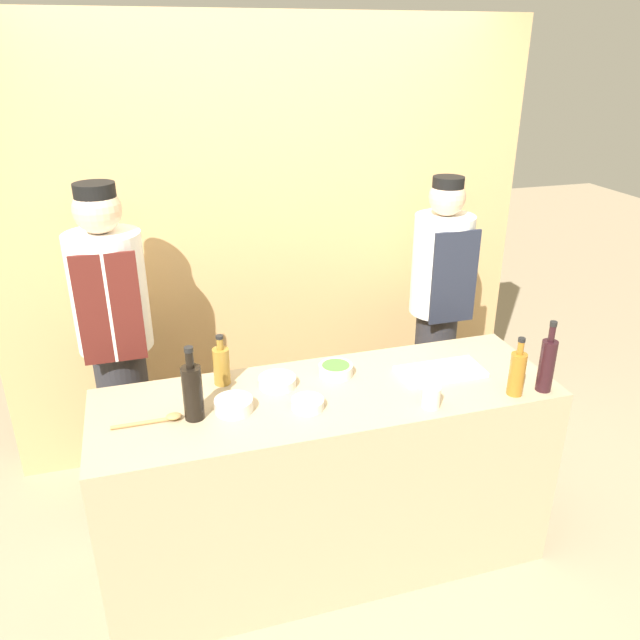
{
  "coord_description": "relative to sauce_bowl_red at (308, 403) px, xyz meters",
  "views": [
    {
      "loc": [
        -0.68,
        -2.17,
        2.25
      ],
      "look_at": [
        0.0,
        0.13,
        1.18
      ],
      "focal_mm": 35.0,
      "sensor_mm": 36.0,
      "label": 1
    }
  ],
  "objects": [
    {
      "name": "sauce_bowl_white",
      "position": [
        -0.29,
        0.07,
        0.01
      ],
      "size": [
        0.15,
        0.15,
        0.05
      ],
      "color": "silver",
      "rests_on": "counter"
    },
    {
      "name": "cup_cream",
      "position": [
        0.48,
        -0.13,
        0.02
      ],
      "size": [
        0.07,
        0.07,
        0.09
      ],
      "color": "silver",
      "rests_on": "counter"
    },
    {
      "name": "bottle_vinegar",
      "position": [
        -0.3,
        0.3,
        0.07
      ],
      "size": [
        0.07,
        0.07,
        0.23
      ],
      "color": "olive",
      "rests_on": "counter"
    },
    {
      "name": "sauce_bowl_red",
      "position": [
        0.0,
        0.0,
        0.0
      ],
      "size": [
        0.13,
        0.13,
        0.04
      ],
      "color": "silver",
      "rests_on": "counter"
    },
    {
      "name": "cabinet_wall",
      "position": [
        0.12,
        1.24,
        0.27
      ],
      "size": [
        2.94,
        0.18,
        2.4
      ],
      "color": "tan",
      "rests_on": "ground_plane"
    },
    {
      "name": "sauce_bowl_green",
      "position": [
        0.19,
        0.23,
        0.0
      ],
      "size": [
        0.15,
        0.15,
        0.05
      ],
      "color": "silver",
      "rests_on": "counter"
    },
    {
      "name": "wooden_spoon",
      "position": [
        -0.58,
        0.07,
        -0.01
      ],
      "size": [
        0.27,
        0.05,
        0.03
      ],
      "color": "#B2844C",
      "rests_on": "counter"
    },
    {
      "name": "bottle_wine",
      "position": [
        0.99,
        -0.15,
        0.1
      ],
      "size": [
        0.07,
        0.07,
        0.32
      ],
      "color": "black",
      "rests_on": "counter"
    },
    {
      "name": "chef_left",
      "position": [
        -0.73,
        0.78,
        -0.0
      ],
      "size": [
        0.35,
        0.35,
        1.7
      ],
      "color": "#28282D",
      "rests_on": "ground_plane"
    },
    {
      "name": "chef_right",
      "position": [
        0.97,
        0.78,
        -0.04
      ],
      "size": [
        0.32,
        0.32,
        1.63
      ],
      "color": "#28282D",
      "rests_on": "ground_plane"
    },
    {
      "name": "sauce_bowl_orange",
      "position": [
        -0.08,
        0.21,
        0.0
      ],
      "size": [
        0.16,
        0.16,
        0.04
      ],
      "color": "silver",
      "rests_on": "counter"
    },
    {
      "name": "bottle_soy",
      "position": [
        -0.44,
        0.06,
        0.1
      ],
      "size": [
        0.08,
        0.08,
        0.31
      ],
      "color": "black",
      "rests_on": "counter"
    },
    {
      "name": "ground_plane",
      "position": [
        0.12,
        0.09,
        -0.93
      ],
      "size": [
        14.0,
        14.0,
        0.0
      ],
      "primitive_type": "plane",
      "color": "tan"
    },
    {
      "name": "bottle_amber",
      "position": [
        0.86,
        -0.14,
        0.08
      ],
      "size": [
        0.07,
        0.07,
        0.26
      ],
      "color": "#9E661E",
      "rests_on": "counter"
    },
    {
      "name": "cutting_board",
      "position": [
        0.64,
        0.11,
        -0.01
      ],
      "size": [
        0.38,
        0.18,
        0.02
      ],
      "color": "white",
      "rests_on": "counter"
    },
    {
      "name": "counter",
      "position": [
        0.12,
        0.09,
        -0.47
      ],
      "size": [
        1.95,
        0.63,
        0.9
      ],
      "color": "tan",
      "rests_on": "ground_plane"
    }
  ]
}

